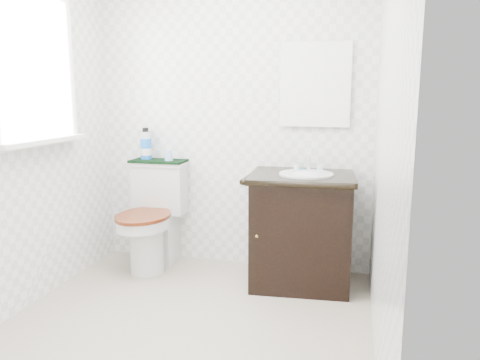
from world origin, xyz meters
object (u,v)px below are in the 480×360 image
at_px(trash_bin, 285,251).
at_px(mouthwash_bottle, 146,145).
at_px(vanity, 301,226).
at_px(cup, 169,155).
at_px(toilet, 154,222).

relative_size(trash_bin, mouthwash_bottle, 1.25).
bearing_deg(mouthwash_bottle, vanity, -9.20).
distance_m(vanity, mouthwash_bottle, 1.43).
bearing_deg(mouthwash_bottle, trash_bin, -0.76).
height_order(vanity, trash_bin, vanity).
bearing_deg(vanity, trash_bin, 126.43).
height_order(trash_bin, cup, cup).
bearing_deg(cup, mouthwash_bottle, 169.45).
height_order(toilet, vanity, vanity).
xyz_separation_m(mouthwash_bottle, cup, (0.21, -0.04, -0.08)).
xyz_separation_m(vanity, mouthwash_bottle, (-1.31, 0.21, 0.54)).
bearing_deg(vanity, toilet, 177.01).
height_order(toilet, cup, cup).
bearing_deg(toilet, vanity, -2.99).
xyz_separation_m(vanity, cup, (-1.10, 0.17, 0.46)).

